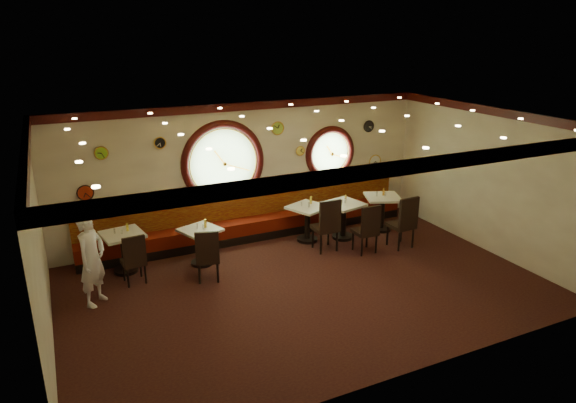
{
  "coord_description": "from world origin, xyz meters",
  "views": [
    {
      "loc": [
        -4.13,
        -7.92,
        4.74
      ],
      "look_at": [
        0.0,
        0.8,
        1.5
      ],
      "focal_mm": 32.0,
      "sensor_mm": 36.0,
      "label": 1
    }
  ],
  "objects_px": {
    "condiment_c_bottle": "(311,200)",
    "condiment_a_bottle": "(127,227)",
    "condiment_a_pepper": "(122,232)",
    "condiment_c_pepper": "(309,205)",
    "table_c": "(307,219)",
    "table_d": "(343,216)",
    "condiment_d_salt": "(342,201)",
    "condiment_a_salt": "(115,231)",
    "condiment_b_pepper": "(203,227)",
    "chair_e": "(405,219)",
    "condiment_e_salt": "(377,194)",
    "table_e": "(382,209)",
    "chair_a": "(134,256)",
    "table_b": "(201,242)",
    "condiment_e_pepper": "(385,194)",
    "waiter": "(92,260)",
    "condiment_b_bottle": "(205,223)",
    "table_a": "(124,247)",
    "chair_c": "(328,222)",
    "chair_d": "(368,226)",
    "condiment_e_bottle": "(384,192)",
    "condiment_d_bottle": "(346,197)",
    "condiment_c_salt": "(302,204)",
    "condiment_b_salt": "(197,226)"
  },
  "relations": [
    {
      "from": "condiment_c_bottle",
      "to": "condiment_a_bottle",
      "type": "bearing_deg",
      "value": 178.78
    },
    {
      "from": "condiment_a_pepper",
      "to": "condiment_c_pepper",
      "type": "bearing_deg",
      "value": -2.25
    },
    {
      "from": "table_c",
      "to": "table_d",
      "type": "relative_size",
      "value": 1.07
    },
    {
      "from": "condiment_d_salt",
      "to": "condiment_a_pepper",
      "type": "xyz_separation_m",
      "value": [
        -4.96,
        0.29,
        -0.03
      ]
    },
    {
      "from": "table_c",
      "to": "table_d",
      "type": "bearing_deg",
      "value": -14.74
    },
    {
      "from": "condiment_a_salt",
      "to": "condiment_b_pepper",
      "type": "height_order",
      "value": "condiment_a_salt"
    },
    {
      "from": "chair_e",
      "to": "condiment_e_salt",
      "type": "distance_m",
      "value": 1.23
    },
    {
      "from": "table_e",
      "to": "condiment_b_pepper",
      "type": "height_order",
      "value": "condiment_b_pepper"
    },
    {
      "from": "chair_a",
      "to": "chair_e",
      "type": "height_order",
      "value": "chair_e"
    },
    {
      "from": "table_b",
      "to": "condiment_e_pepper",
      "type": "bearing_deg",
      "value": -0.19
    },
    {
      "from": "chair_a",
      "to": "waiter",
      "type": "xyz_separation_m",
      "value": [
        -0.78,
        -0.44,
        0.27
      ]
    },
    {
      "from": "condiment_b_bottle",
      "to": "table_a",
      "type": "bearing_deg",
      "value": 170.15
    },
    {
      "from": "chair_c",
      "to": "chair_a",
      "type": "bearing_deg",
      "value": 178.07
    },
    {
      "from": "table_c",
      "to": "chair_d",
      "type": "xyz_separation_m",
      "value": [
        0.87,
        -1.21,
        0.11
      ]
    },
    {
      "from": "table_c",
      "to": "chair_e",
      "type": "xyz_separation_m",
      "value": [
        1.78,
        -1.32,
        0.16
      ]
    },
    {
      "from": "condiment_a_pepper",
      "to": "condiment_e_salt",
      "type": "height_order",
      "value": "condiment_e_salt"
    },
    {
      "from": "chair_e",
      "to": "condiment_d_salt",
      "type": "distance_m",
      "value": 1.5
    },
    {
      "from": "chair_a",
      "to": "table_e",
      "type": "bearing_deg",
      "value": -2.22
    },
    {
      "from": "table_b",
      "to": "waiter",
      "type": "height_order",
      "value": "waiter"
    },
    {
      "from": "condiment_c_pepper",
      "to": "condiment_e_bottle",
      "type": "relative_size",
      "value": 0.63
    },
    {
      "from": "table_e",
      "to": "condiment_d_bottle",
      "type": "bearing_deg",
      "value": 174.14
    },
    {
      "from": "chair_a",
      "to": "condiment_a_salt",
      "type": "height_order",
      "value": "chair_a"
    },
    {
      "from": "table_e",
      "to": "condiment_c_salt",
      "type": "bearing_deg",
      "value": 172.88
    },
    {
      "from": "table_d",
      "to": "condiment_c_bottle",
      "type": "bearing_deg",
      "value": 152.92
    },
    {
      "from": "chair_d",
      "to": "condiment_d_bottle",
      "type": "xyz_separation_m",
      "value": [
        0.11,
        1.14,
        0.31
      ]
    },
    {
      "from": "table_e",
      "to": "chair_e",
      "type": "distance_m",
      "value": 1.17
    },
    {
      "from": "chair_a",
      "to": "chair_d",
      "type": "height_order",
      "value": "chair_d"
    },
    {
      "from": "condiment_c_salt",
      "to": "condiment_a_bottle",
      "type": "relative_size",
      "value": 0.58
    },
    {
      "from": "condiment_a_bottle",
      "to": "condiment_e_salt",
      "type": "distance_m",
      "value": 5.87
    },
    {
      "from": "table_d",
      "to": "condiment_c_pepper",
      "type": "height_order",
      "value": "condiment_c_pepper"
    },
    {
      "from": "table_c",
      "to": "condiment_c_pepper",
      "type": "xyz_separation_m",
      "value": [
        -0.0,
        -0.07,
        0.37
      ]
    },
    {
      "from": "chair_d",
      "to": "chair_e",
      "type": "height_order",
      "value": "chair_e"
    },
    {
      "from": "condiment_a_bottle",
      "to": "condiment_c_bottle",
      "type": "bearing_deg",
      "value": -1.22
    },
    {
      "from": "table_e",
      "to": "chair_d",
      "type": "height_order",
      "value": "chair_d"
    },
    {
      "from": "chair_e",
      "to": "condiment_b_salt",
      "type": "bearing_deg",
      "value": 161.65
    },
    {
      "from": "table_c",
      "to": "condiment_c_salt",
      "type": "height_order",
      "value": "condiment_c_salt"
    },
    {
      "from": "table_a",
      "to": "condiment_b_salt",
      "type": "distance_m",
      "value": 1.53
    },
    {
      "from": "chair_d",
      "to": "condiment_c_salt",
      "type": "bearing_deg",
      "value": 127.3
    },
    {
      "from": "condiment_b_salt",
      "to": "condiment_c_salt",
      "type": "height_order",
      "value": "condiment_c_salt"
    },
    {
      "from": "table_e",
      "to": "condiment_b_pepper",
      "type": "xyz_separation_m",
      "value": [
        -4.54,
        -0.06,
        0.3
      ]
    },
    {
      "from": "chair_a",
      "to": "condiment_a_salt",
      "type": "bearing_deg",
      "value": 103.51
    },
    {
      "from": "condiment_c_salt",
      "to": "condiment_b_bottle",
      "type": "height_order",
      "value": "condiment_b_bottle"
    },
    {
      "from": "table_a",
      "to": "table_c",
      "type": "relative_size",
      "value": 0.87
    },
    {
      "from": "chair_a",
      "to": "condiment_a_pepper",
      "type": "bearing_deg",
      "value": 95.38
    },
    {
      "from": "condiment_a_pepper",
      "to": "condiment_c_pepper",
      "type": "relative_size",
      "value": 0.76
    },
    {
      "from": "chair_a",
      "to": "condiment_d_bottle",
      "type": "distance_m",
      "value": 5.04
    },
    {
      "from": "condiment_e_bottle",
      "to": "chair_a",
      "type": "bearing_deg",
      "value": -176.47
    },
    {
      "from": "condiment_a_salt",
      "to": "condiment_e_pepper",
      "type": "bearing_deg",
      "value": -3.49
    },
    {
      "from": "table_b",
      "to": "condiment_d_bottle",
      "type": "height_order",
      "value": "condiment_d_bottle"
    },
    {
      "from": "condiment_b_salt",
      "to": "chair_e",
      "type": "bearing_deg",
      "value": -14.88
    }
  ]
}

